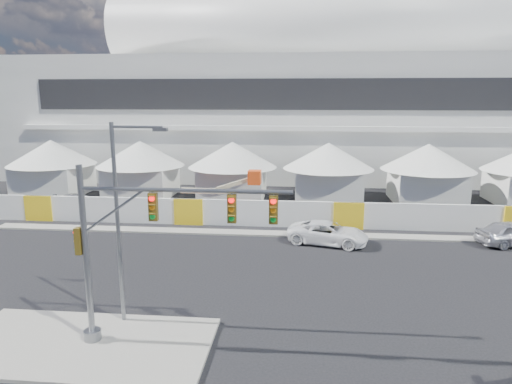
# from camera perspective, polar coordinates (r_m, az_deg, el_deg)

# --- Properties ---
(ground) EXTENTS (160.00, 160.00, 0.00)m
(ground) POSITION_cam_1_polar(r_m,az_deg,el_deg) (21.04, -1.48, -15.39)
(ground) COLOR black
(ground) RESTS_ON ground
(median_island) EXTENTS (10.00, 5.00, 0.15)m
(median_island) POSITION_cam_1_polar(r_m,az_deg,el_deg) (20.07, -20.75, -17.44)
(median_island) COLOR gray
(median_island) RESTS_ON ground
(stadium) EXTENTS (80.00, 24.80, 21.98)m
(stadium) POSITION_cam_1_polar(r_m,az_deg,el_deg) (60.39, 11.79, 11.51)
(stadium) COLOR silver
(stadium) RESTS_ON ground
(tent_row) EXTENTS (53.40, 8.40, 5.40)m
(tent_row) POSITION_cam_1_polar(r_m,az_deg,el_deg) (43.08, 3.01, 3.24)
(tent_row) COLOR silver
(tent_row) RESTS_ON ground
(hoarding_fence) EXTENTS (70.00, 0.25, 2.00)m
(hoarding_fence) POSITION_cam_1_polar(r_m,az_deg,el_deg) (34.37, 11.47, -2.89)
(hoarding_fence) COLOR white
(hoarding_fence) RESTS_ON ground
(pickup_curb) EXTENTS (3.60, 5.69, 1.46)m
(pickup_curb) POSITION_cam_1_polar(r_m,az_deg,el_deg) (30.76, 8.99, -5.08)
(pickup_curb) COLOR white
(pickup_curb) RESTS_ON ground
(lot_car_c) EXTENTS (3.06, 4.82, 1.30)m
(lot_car_c) POSITION_cam_1_polar(r_m,az_deg,el_deg) (42.56, -21.22, -1.10)
(lot_car_c) COLOR #ABACB0
(lot_car_c) RESTS_ON ground
(traffic_mast) EXTENTS (8.21, 0.68, 7.03)m
(traffic_mast) POSITION_cam_1_polar(r_m,az_deg,el_deg) (17.97, -15.40, -6.82)
(traffic_mast) COLOR gray
(traffic_mast) RESTS_ON median_island
(streetlight_median) EXTENTS (2.35, 0.24, 8.50)m
(streetlight_median) POSITION_cam_1_polar(r_m,az_deg,el_deg) (19.56, -16.39, -2.25)
(streetlight_median) COLOR gray
(streetlight_median) RESTS_ON median_island
(boom_lift) EXTENTS (7.74, 1.89, 3.93)m
(boom_lift) POSITION_cam_1_polar(r_m,az_deg,el_deg) (37.16, -7.05, -1.53)
(boom_lift) COLOR #F54D17
(boom_lift) RESTS_ON ground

